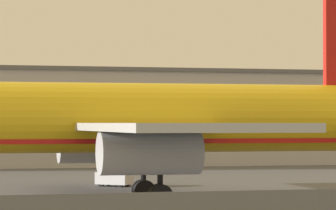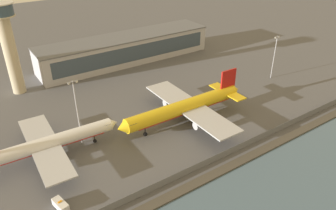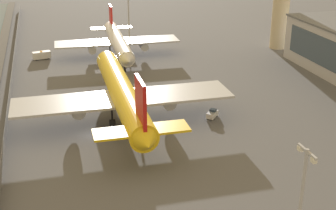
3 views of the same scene
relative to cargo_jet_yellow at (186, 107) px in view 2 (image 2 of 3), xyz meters
name	(u,v)px [view 2 (image 2 of 3)]	position (x,y,z in m)	size (l,w,h in m)	color
ground_plane	(210,126)	(5.54, -7.44, -5.99)	(500.00, 500.00, 0.00)	#565659
shoreline_seawall	(254,155)	(5.54, -27.94, -5.74)	(320.00, 3.00, 0.50)	#474238
perimeter_fence	(243,145)	(5.54, -23.44, -4.76)	(280.00, 0.10, 2.47)	slate
cargo_jet_yellow	(186,107)	(0.00, 0.00, 0.00)	(52.37, 44.50, 15.69)	yellow
passenger_jet_white_red	(49,143)	(-46.71, 6.80, -0.99)	(43.82, 37.38, 13.10)	white
baggage_tug	(165,97)	(3.53, 18.59, -5.18)	(3.44, 3.34, 1.80)	white
ops_van	(60,205)	(-51.16, -15.52, -4.71)	(3.10, 5.52, 2.48)	white
control_tower	(8,41)	(-44.36, 58.82, 16.54)	(10.54, 10.54, 39.60)	#C6B793
terminal_building	(126,49)	(10.44, 64.86, 0.60)	(90.19, 19.12, 13.15)	#B2B2B7
apron_light_mast_apron_west	(77,110)	(-36.18, 8.46, 6.52)	(3.20, 0.40, 22.42)	#A8A8AD
apron_light_mast_apron_east	(274,55)	(55.58, 8.05, 5.28)	(3.20, 0.40, 19.99)	#A8A8AD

